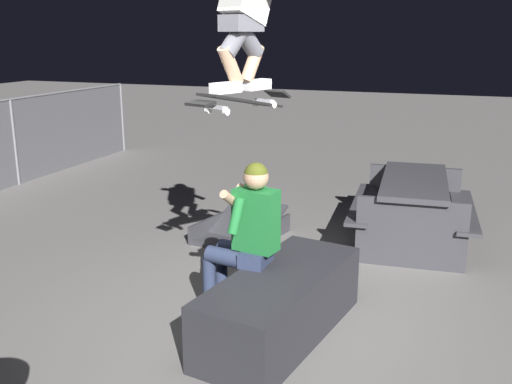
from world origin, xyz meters
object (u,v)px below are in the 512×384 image
(kicker_ramp, at_px, (241,232))
(picnic_table_back, at_px, (413,200))
(ledge_box_main, at_px, (281,305))
(skateboard, at_px, (242,101))
(skater_airborne, at_px, (246,7))
(person_sitting_on_ledge, at_px, (244,233))

(kicker_ramp, distance_m, picnic_table_back, 2.00)
(ledge_box_main, xyz_separation_m, kicker_ramp, (2.00, 1.15, -0.19))
(ledge_box_main, bearing_deg, kicker_ramp, 29.97)
(ledge_box_main, xyz_separation_m, picnic_table_back, (2.55, -0.72, 0.24))
(skateboard, xyz_separation_m, picnic_table_back, (2.37, -1.12, -1.32))
(ledge_box_main, xyz_separation_m, skater_airborne, (0.23, 0.38, 2.24))
(skater_airborne, xyz_separation_m, picnic_table_back, (2.31, -1.10, -2.00))
(person_sitting_on_ledge, height_order, picnic_table_back, person_sitting_on_ledge)
(kicker_ramp, bearing_deg, picnic_table_back, -73.77)
(ledge_box_main, relative_size, skateboard, 1.64)
(person_sitting_on_ledge, distance_m, picnic_table_back, 2.65)
(skateboard, bearing_deg, kicker_ramp, 22.68)
(ledge_box_main, distance_m, kicker_ramp, 2.32)
(ledge_box_main, bearing_deg, skateboard, 65.31)
(kicker_ramp, bearing_deg, person_sitting_on_ledge, -156.94)
(skateboard, bearing_deg, ledge_box_main, -114.69)
(ledge_box_main, height_order, person_sitting_on_ledge, person_sitting_on_ledge)
(person_sitting_on_ledge, distance_m, kicker_ramp, 2.13)
(skater_airborne, distance_m, picnic_table_back, 3.25)
(skater_airborne, bearing_deg, picnic_table_back, -25.41)
(ledge_box_main, height_order, picnic_table_back, picnic_table_back)
(person_sitting_on_ledge, relative_size, skateboard, 1.31)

